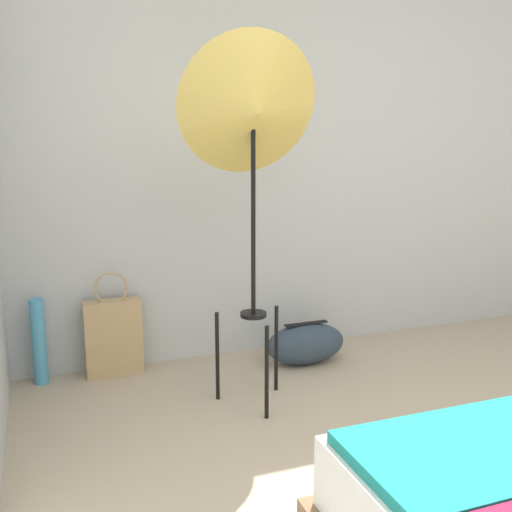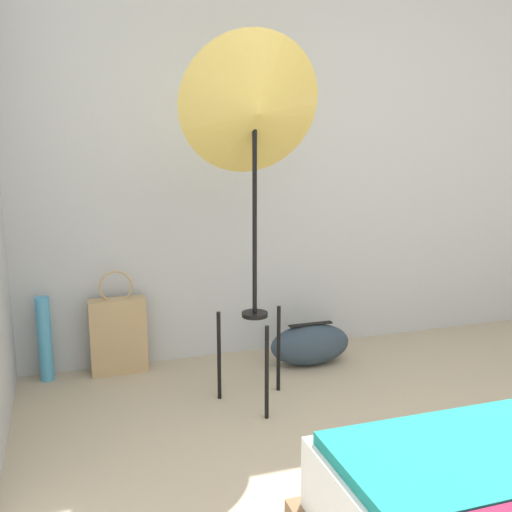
{
  "view_description": "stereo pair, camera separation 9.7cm",
  "coord_description": "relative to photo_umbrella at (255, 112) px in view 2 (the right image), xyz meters",
  "views": [
    {
      "loc": [
        -1.44,
        -1.07,
        1.35
      ],
      "look_at": [
        -0.54,
        1.39,
        0.79
      ],
      "focal_mm": 42.0,
      "sensor_mm": 36.0,
      "label": 1
    },
    {
      "loc": [
        -1.35,
        -1.1,
        1.35
      ],
      "look_at": [
        -0.54,
        1.39,
        0.79
      ],
      "focal_mm": 42.0,
      "sensor_mm": 36.0,
      "label": 2
    }
  ],
  "objects": [
    {
      "name": "wall_back",
      "position": [
        0.49,
        0.72,
        -0.12
      ],
      "size": [
        8.0,
        0.05,
        2.6
      ],
      "color": "#B7BCC1",
      "rests_on": "ground_plane"
    },
    {
      "name": "photo_umbrella",
      "position": [
        0.0,
        0.0,
        0.0
      ],
      "size": [
        0.68,
        0.38,
        1.79
      ],
      "color": "black",
      "rests_on": "ground_plane"
    },
    {
      "name": "tote_bag",
      "position": [
        -0.61,
        0.59,
        -1.2
      ],
      "size": [
        0.31,
        0.1,
        0.59
      ],
      "color": "tan",
      "rests_on": "ground_plane"
    },
    {
      "name": "duffel_bag",
      "position": [
        0.46,
        0.37,
        -1.3
      ],
      "size": [
        0.48,
        0.24,
        0.25
      ],
      "color": "#2D3D4C",
      "rests_on": "ground_plane"
    },
    {
      "name": "paper_roll",
      "position": [
        -1.0,
        0.61,
        -1.19
      ],
      "size": [
        0.07,
        0.07,
        0.47
      ],
      "color": "#4CA3D1",
      "rests_on": "ground_plane"
    }
  ]
}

